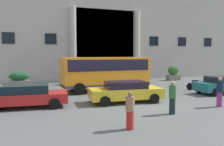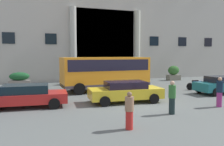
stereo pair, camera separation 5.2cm
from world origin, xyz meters
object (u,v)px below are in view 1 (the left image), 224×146
(parked_sedan_far, at_px, (26,96))
(pedestrian_man_red_shirt, at_px, (130,111))
(orange_minibus, at_px, (105,71))
(hedge_planter_entrance_left, at_px, (69,79))
(hedge_planter_entrance_right, at_px, (19,80))
(hedge_planter_far_west, at_px, (173,73))
(motorcycle_far_end, at_px, (196,84))
(pedestrian_woman_with_bag, at_px, (172,97))
(pedestrian_child_trailing, at_px, (220,92))
(parked_coupe_end, at_px, (126,91))
(bus_stop_sign, at_px, (144,69))
(white_taxi_kerbside, at_px, (223,84))

(parked_sedan_far, bearing_deg, pedestrian_man_red_shirt, -49.34)
(orange_minibus, relative_size, hedge_planter_entrance_left, 5.04)
(orange_minibus, relative_size, hedge_planter_entrance_right, 3.83)
(hedge_planter_far_west, bearing_deg, motorcycle_far_end, -108.68)
(hedge_planter_entrance_left, bearing_deg, orange_minibus, -64.23)
(parked_sedan_far, xyz_separation_m, pedestrian_woman_with_bag, (7.02, -4.00, 0.17))
(parked_sedan_far, bearing_deg, hedge_planter_far_west, 34.21)
(hedge_planter_entrance_right, bearing_deg, pedestrian_child_trailing, -48.61)
(hedge_planter_entrance_right, bearing_deg, parked_coupe_end, -55.84)
(orange_minibus, height_order, bus_stop_sign, orange_minibus)
(hedge_planter_entrance_left, bearing_deg, pedestrian_man_red_shirt, -88.86)
(parked_coupe_end, relative_size, parked_sedan_far, 1.00)
(hedge_planter_entrance_right, xyz_separation_m, white_taxi_kerbside, (15.10, -9.37, 0.05))
(hedge_planter_far_west, height_order, parked_sedan_far, hedge_planter_far_west)
(hedge_planter_entrance_left, distance_m, white_taxi_kerbside, 13.94)
(white_taxi_kerbside, height_order, pedestrian_man_red_shirt, pedestrian_man_red_shirt)
(hedge_planter_entrance_left, height_order, pedestrian_woman_with_bag, pedestrian_woman_with_bag)
(pedestrian_man_red_shirt, bearing_deg, pedestrian_woman_with_bag, 75.53)
(hedge_planter_entrance_left, distance_m, hedge_planter_far_west, 12.22)
(hedge_planter_entrance_left, relative_size, white_taxi_kerbside, 0.33)
(hedge_planter_entrance_right, relative_size, pedestrian_woman_with_bag, 1.12)
(pedestrian_woman_with_bag, distance_m, pedestrian_child_trailing, 3.55)
(parked_coupe_end, xyz_separation_m, parked_sedan_far, (-5.91, 0.52, -0.02))
(orange_minibus, relative_size, bus_stop_sign, 2.88)
(pedestrian_woman_with_bag, distance_m, pedestrian_man_red_shirt, 3.33)
(orange_minibus, bearing_deg, hedge_planter_entrance_right, 141.02)
(hedge_planter_far_west, xyz_separation_m, hedge_planter_entrance_right, (-16.81, 0.24, -0.17))
(bus_stop_sign, xyz_separation_m, pedestrian_child_trailing, (-0.11, -9.83, -0.70))
(bus_stop_sign, distance_m, pedestrian_man_red_shirt, 13.58)
(orange_minibus, xyz_separation_m, bus_stop_sign, (4.55, 1.99, -0.09))
(motorcycle_far_end, xyz_separation_m, pedestrian_woman_with_bag, (-6.62, -6.29, 0.40))
(bus_stop_sign, height_order, hedge_planter_entrance_left, bus_stop_sign)
(parked_coupe_end, height_order, parked_sedan_far, parked_coupe_end)
(hedge_planter_far_west, bearing_deg, pedestrian_man_red_shirt, -129.10)
(orange_minibus, relative_size, pedestrian_woman_with_bag, 4.29)
(hedge_planter_entrance_left, relative_size, pedestrian_child_trailing, 0.84)
(white_taxi_kerbside, bearing_deg, pedestrian_woman_with_bag, -151.51)
(motorcycle_far_end, distance_m, pedestrian_woman_with_bag, 9.14)
(hedge_planter_entrance_left, distance_m, pedestrian_woman_with_bag, 13.61)
(orange_minibus, bearing_deg, pedestrian_man_red_shirt, -104.58)
(hedge_planter_entrance_right, bearing_deg, bus_stop_sign, -15.01)
(parked_coupe_end, xyz_separation_m, white_taxi_kerbside, (8.36, 0.57, 0.01))
(white_taxi_kerbside, height_order, pedestrian_woman_with_bag, pedestrian_woman_with_bag)
(orange_minibus, distance_m, parked_coupe_end, 4.97)
(motorcycle_far_end, bearing_deg, parked_sedan_far, -164.88)
(hedge_planter_entrance_left, height_order, motorcycle_far_end, hedge_planter_entrance_left)
(bus_stop_sign, bearing_deg, motorcycle_far_end, -53.57)
(parked_sedan_far, bearing_deg, motorcycle_far_end, 13.83)
(hedge_planter_far_west, bearing_deg, orange_minibus, -153.92)
(bus_stop_sign, height_order, pedestrian_man_red_shirt, bus_stop_sign)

